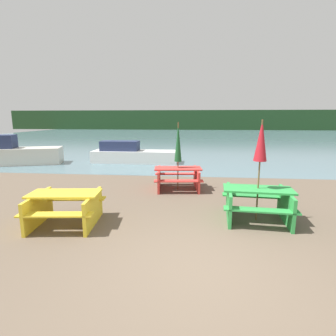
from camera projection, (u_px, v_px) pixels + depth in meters
The scene contains 10 objects.
ground_plane at pixel (198, 270), 4.17m from camera, with size 60.00×60.00×0.00m, color brown.
water at pixel (195, 136), 35.23m from camera, with size 60.00×50.00×0.00m.
far_treeline at pixel (195, 120), 54.41m from camera, with size 80.00×1.60×4.00m.
picnic_table_yellow at pixel (65, 206), 5.89m from camera, with size 1.66×1.54×0.75m.
picnic_table_green at pixel (257, 201), 6.15m from camera, with size 1.68×1.50×0.78m.
picnic_table_red at pixel (178, 176), 8.89m from camera, with size 1.70×1.54×0.74m.
umbrella_crimson at pixel (261, 142), 5.89m from camera, with size 0.29×0.29×2.35m.
umbrella_darkgreen at pixel (178, 142), 8.67m from camera, with size 0.24×0.24×2.25m.
boat at pixel (132, 154), 14.29m from camera, with size 4.61×1.29×1.16m.
boat_second at pixel (8, 153), 13.56m from camera, with size 4.99×2.66×1.54m.
Camera 1 is at (-0.10, -3.82, 2.38)m, focal length 28.00 mm.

